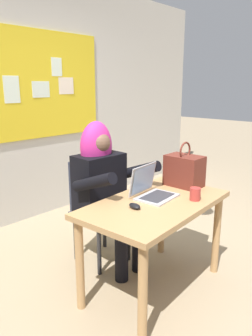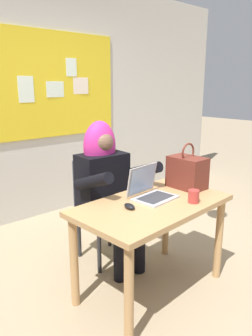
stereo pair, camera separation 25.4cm
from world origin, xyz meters
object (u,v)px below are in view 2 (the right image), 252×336
(handbag, at_px, (187,172))
(coffee_mug, at_px, (194,196))
(laptop, at_px, (150,191))
(chair_at_desk, at_px, (99,203))
(person_costumed, at_px, (107,182))
(desk_main, at_px, (152,216))
(computer_mouse, at_px, (129,206))

(handbag, distance_m, coffee_mug, 0.37)
(laptop, xyz_separation_m, handbag, (0.40, -0.03, 0.08))
(chair_at_desk, height_order, handbag, handbag)
(person_costumed, bearing_deg, laptop, 7.76)
(desk_main, bearing_deg, computer_mouse, 172.97)
(computer_mouse, bearing_deg, person_costumed, 79.38)
(laptop, bearing_deg, handbag, -9.36)
(handbag, bearing_deg, computer_mouse, -177.35)
(person_costumed, xyz_separation_m, computer_mouse, (-0.23, -0.54, -0.01))
(chair_at_desk, relative_size, handbag, 2.41)
(person_costumed, relative_size, handbag, 3.34)
(laptop, distance_m, coffee_mug, 0.33)
(laptop, xyz_separation_m, coffee_mug, (0.16, -0.29, -0.01))
(desk_main, distance_m, person_costumed, 0.58)
(person_costumed, relative_size, coffee_mug, 13.29)
(chair_at_desk, distance_m, person_costumed, 0.27)
(chair_at_desk, height_order, coffee_mug, chair_at_desk)
(chair_at_desk, bearing_deg, person_costumed, 0.12)
(person_costumed, xyz_separation_m, handbag, (0.44, -0.51, 0.11))
(handbag, relative_size, coffee_mug, 3.98)
(person_costumed, relative_size, laptop, 3.77)
(chair_at_desk, xyz_separation_m, computer_mouse, (-0.24, -0.67, 0.23))
(chair_at_desk, xyz_separation_m, laptop, (0.03, -0.60, 0.26))
(chair_at_desk, xyz_separation_m, coffee_mug, (0.19, -0.89, 0.26))
(desk_main, xyz_separation_m, coffee_mug, (0.22, -0.20, 0.16))
(chair_at_desk, height_order, person_costumed, person_costumed)
(person_costumed, height_order, computer_mouse, person_costumed)
(chair_at_desk, relative_size, person_costumed, 0.72)
(desk_main, height_order, person_costumed, person_costumed)
(handbag, xyz_separation_m, coffee_mug, (-0.25, -0.26, -0.09))
(chair_at_desk, bearing_deg, laptop, 7.31)
(coffee_mug, bearing_deg, computer_mouse, 152.30)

